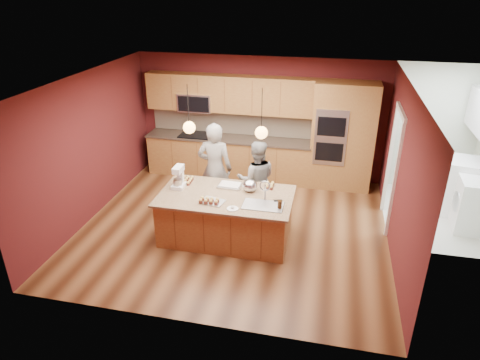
% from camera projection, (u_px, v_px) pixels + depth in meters
% --- Properties ---
extents(floor, '(5.50, 5.50, 0.00)m').
position_uv_depth(floor, '(234.00, 227.00, 7.94)').
color(floor, '#432312').
rests_on(floor, ground).
extents(ceiling, '(5.50, 5.50, 0.00)m').
position_uv_depth(ceiling, '(233.00, 81.00, 6.78)').
color(ceiling, silver).
rests_on(ceiling, ground).
extents(wall_back, '(5.50, 0.00, 5.50)m').
position_uv_depth(wall_back, '(259.00, 118.00, 9.57)').
color(wall_back, '#4D1618').
rests_on(wall_back, ground).
extents(wall_front, '(5.50, 0.00, 5.50)m').
position_uv_depth(wall_front, '(186.00, 237.00, 5.16)').
color(wall_front, '#4D1618').
rests_on(wall_front, ground).
extents(wall_left, '(0.00, 5.00, 5.00)m').
position_uv_depth(wall_left, '(89.00, 147.00, 7.90)').
color(wall_left, '#4D1618').
rests_on(wall_left, ground).
extents(wall_right, '(0.00, 5.00, 5.00)m').
position_uv_depth(wall_right, '(401.00, 174.00, 6.82)').
color(wall_right, '#4D1618').
rests_on(wall_right, ground).
extents(cabinet_run, '(3.74, 0.64, 2.30)m').
position_uv_depth(cabinet_run, '(227.00, 135.00, 9.63)').
color(cabinet_run, brown).
rests_on(cabinet_run, floor).
extents(oven_column, '(1.30, 0.62, 2.30)m').
position_uv_depth(oven_column, '(342.00, 137.00, 9.02)').
color(oven_column, brown).
rests_on(oven_column, floor).
extents(doorway_trim, '(0.08, 1.11, 2.20)m').
position_uv_depth(doorway_trim, '(392.00, 171.00, 7.66)').
color(doorway_trim, silver).
rests_on(doorway_trim, wall_right).
extents(pendant_left, '(0.20, 0.20, 0.80)m').
position_uv_depth(pendant_left, '(189.00, 127.00, 6.89)').
color(pendant_left, black).
rests_on(pendant_left, ceiling).
extents(pendant_right, '(0.20, 0.20, 0.80)m').
position_uv_depth(pendant_right, '(261.00, 132.00, 6.65)').
color(pendant_right, black).
rests_on(pendant_right, ceiling).
extents(island, '(2.28, 1.28, 1.22)m').
position_uv_depth(island, '(227.00, 216.00, 7.44)').
color(island, brown).
rests_on(island, floor).
extents(person_left, '(0.68, 0.46, 1.81)m').
position_uv_depth(person_left, '(215.00, 169.00, 8.11)').
color(person_left, black).
rests_on(person_left, floor).
extents(person_right, '(0.85, 0.73, 1.52)m').
position_uv_depth(person_right, '(256.00, 180.00, 8.02)').
color(person_right, gray).
rests_on(person_right, floor).
extents(stand_mixer, '(0.21, 0.29, 0.39)m').
position_uv_depth(stand_mixer, '(179.00, 178.00, 7.48)').
color(stand_mixer, white).
rests_on(stand_mixer, island).
extents(sheet_cake, '(0.43, 0.33, 0.05)m').
position_uv_depth(sheet_cake, '(230.00, 185.00, 7.56)').
color(sheet_cake, silver).
rests_on(sheet_cake, island).
extents(cooling_rack, '(0.43, 0.35, 0.02)m').
position_uv_depth(cooling_rack, '(213.00, 201.00, 7.04)').
color(cooling_rack, silver).
rests_on(cooling_rack, island).
extents(mixing_bowl, '(0.26, 0.26, 0.22)m').
position_uv_depth(mixing_bowl, '(250.00, 186.00, 7.37)').
color(mixing_bowl, silver).
rests_on(mixing_bowl, island).
extents(plate, '(0.19, 0.19, 0.01)m').
position_uv_depth(plate, '(233.00, 209.00, 6.82)').
color(plate, white).
rests_on(plate, island).
extents(tumbler, '(0.07, 0.07, 0.14)m').
position_uv_depth(tumbler, '(280.00, 205.00, 6.82)').
color(tumbler, '#321D0B').
rests_on(tumbler, island).
extents(phone, '(0.16, 0.12, 0.01)m').
position_uv_depth(phone, '(278.00, 201.00, 7.07)').
color(phone, black).
rests_on(phone, island).
extents(cupcakes_left, '(0.31, 0.31, 0.07)m').
position_uv_depth(cupcakes_left, '(184.00, 180.00, 7.73)').
color(cupcakes_left, tan).
rests_on(cupcakes_left, island).
extents(cupcakes_rack, '(0.34, 0.17, 0.08)m').
position_uv_depth(cupcakes_rack, '(209.00, 200.00, 6.97)').
color(cupcakes_rack, tan).
rests_on(cupcakes_rack, island).
extents(cupcakes_right, '(0.17, 0.25, 0.08)m').
position_uv_depth(cupcakes_right, '(270.00, 185.00, 7.52)').
color(cupcakes_right, tan).
rests_on(cupcakes_right, island).
extents(washer, '(0.64, 0.66, 0.98)m').
position_uv_depth(washer, '(474.00, 206.00, 7.65)').
color(washer, white).
rests_on(washer, floor).
extents(dryer, '(0.79, 0.81, 1.10)m').
position_uv_depth(dryer, '(464.00, 187.00, 8.19)').
color(dryer, white).
rests_on(dryer, floor).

